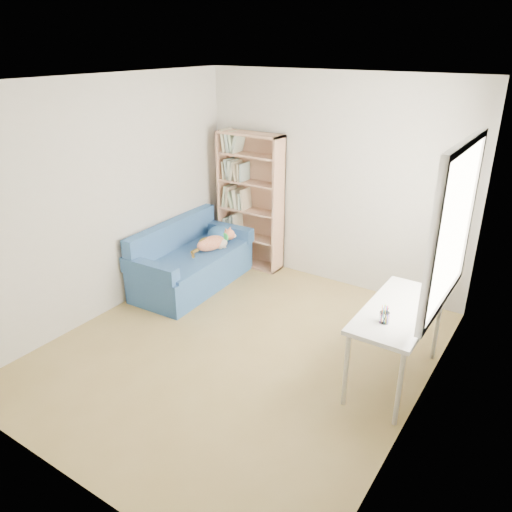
# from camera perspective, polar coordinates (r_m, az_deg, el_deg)

# --- Properties ---
(ground) EXTENTS (4.00, 4.00, 0.00)m
(ground) POSITION_cam_1_polar(r_m,az_deg,el_deg) (5.18, -1.89, -10.67)
(ground) COLOR olive
(ground) RESTS_ON ground
(room_shell) EXTENTS (3.54, 4.04, 2.62)m
(room_shell) POSITION_cam_1_polar(r_m,az_deg,el_deg) (4.44, -0.86, 6.85)
(room_shell) COLOR silver
(room_shell) RESTS_ON ground
(sofa) EXTENTS (0.86, 1.67, 0.81)m
(sofa) POSITION_cam_1_polar(r_m,az_deg,el_deg) (6.41, -7.30, -0.61)
(sofa) COLOR navy
(sofa) RESTS_ON ground
(bookshelf) EXTENTS (0.91, 0.28, 1.82)m
(bookshelf) POSITION_cam_1_polar(r_m,az_deg,el_deg) (6.75, -0.63, 5.68)
(bookshelf) COLOR tan
(bookshelf) RESTS_ON ground
(desk) EXTENTS (0.56, 1.22, 0.75)m
(desk) POSITION_cam_1_polar(r_m,az_deg,el_deg) (4.59, 16.00, -6.62)
(desk) COLOR silver
(desk) RESTS_ON ground
(pen_cup) EXTENTS (0.08, 0.08, 0.16)m
(pen_cup) POSITION_cam_1_polar(r_m,az_deg,el_deg) (4.28, 14.46, -6.68)
(pen_cup) COLOR white
(pen_cup) RESTS_ON desk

